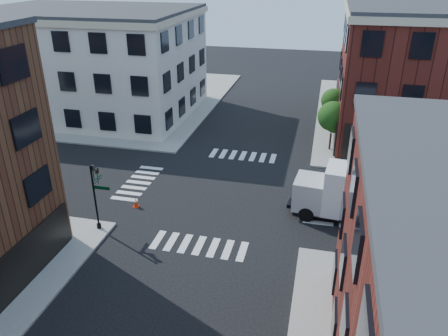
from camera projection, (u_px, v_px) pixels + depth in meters
name	position (u px, v px, depth m)	size (l,w,h in m)	color
ground	(225.00, 192.00, 32.90)	(120.00, 120.00, 0.00)	black
sidewalk_nw	(102.00, 97.00, 55.67)	(30.00, 30.00, 0.15)	gray
building_nw	(92.00, 63.00, 48.53)	(22.00, 16.00, 11.00)	silver
tree_near	(333.00, 118.00, 38.74)	(2.69, 2.69, 4.49)	black
tree_far	(334.00, 102.00, 44.13)	(2.43, 2.43, 4.07)	black
signal_pole	(96.00, 190.00, 27.20)	(1.29, 1.24, 4.60)	black
box_truck	(360.00, 195.00, 28.48)	(8.47, 3.28, 3.76)	white
traffic_cone	(136.00, 202.00, 30.84)	(0.39, 0.39, 0.71)	red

